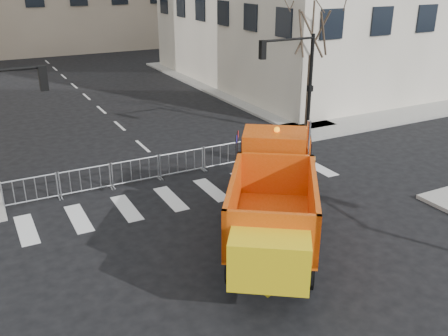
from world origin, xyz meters
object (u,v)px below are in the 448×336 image
cop_c (274,162)px  newspaper_box (252,148)px  cop_b (287,166)px  plow_truck (274,196)px  cop_a (254,168)px

cop_c → newspaper_box: bearing=-138.2°
cop_b → newspaper_box: bearing=-93.4°
plow_truck → cop_b: size_ratio=5.31×
newspaper_box → plow_truck: bearing=-101.6°
cop_a → newspaper_box: bearing=-150.0°
plow_truck → newspaper_box: size_ratio=8.70×
plow_truck → cop_c: plow_truck is taller
cop_a → cop_c: cop_a is taller
cop_a → newspaper_box: 3.35m
plow_truck → cop_a: plow_truck is taller
plow_truck → cop_c: 5.11m
cop_a → cop_c: bearing=169.4°
plow_truck → cop_a: size_ratio=4.66×
cop_a → cop_c: size_ratio=1.12×
cop_a → cop_c: (1.25, 0.45, -0.11)m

